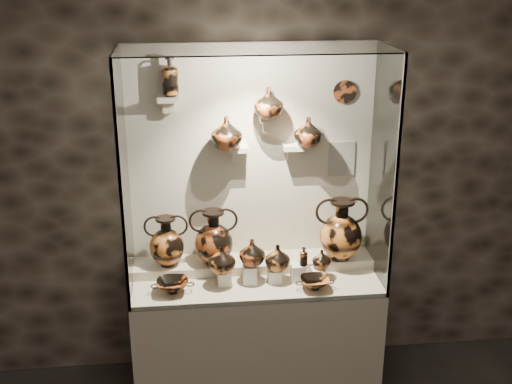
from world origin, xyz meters
The scene contains 36 objects.
wall_back centered at (0.00, 2.50, 1.60)m, with size 5.00×0.02×3.20m, color black.
plinth centered at (0.00, 2.18, 0.40)m, with size 1.70×0.60×0.80m, color beige.
front_tier centered at (0.00, 2.18, 0.82)m, with size 1.68×0.58×0.03m, color beige.
rear_tier centered at (0.00, 2.35, 0.85)m, with size 1.70×0.25×0.10m, color beige.
back_panel centered at (0.00, 2.50, 1.60)m, with size 1.70×0.03×1.60m, color beige.
glass_front centered at (0.00, 1.88, 1.60)m, with size 1.70×0.01×1.60m, color white.
glass_left centered at (-0.85, 2.18, 1.60)m, with size 0.01×0.60×1.60m, color white.
glass_right centered at (0.85, 2.18, 1.60)m, with size 0.01×0.60×1.60m, color white.
glass_top centered at (0.00, 2.18, 2.40)m, with size 1.70×0.60×0.01m, color white.
frame_post_left centered at (-0.84, 1.89, 1.60)m, with size 0.02×0.02×1.60m, color gray.
frame_post_right centered at (0.84, 1.89, 1.60)m, with size 0.02×0.02×1.60m, color gray.
pedestal_a centered at (-0.22, 2.13, 0.88)m, with size 0.09×0.09×0.10m, color silver.
pedestal_b centered at (-0.05, 2.13, 0.90)m, with size 0.09×0.09×0.13m, color silver.
pedestal_c centered at (0.12, 2.13, 0.88)m, with size 0.09×0.09×0.09m, color silver.
pedestal_d centered at (0.28, 2.13, 0.89)m, with size 0.09×0.09×0.12m, color silver.
pedestal_e centered at (0.42, 2.13, 0.87)m, with size 0.09×0.09×0.08m, color silver.
bracket_ul centered at (-0.55, 2.42, 2.05)m, with size 0.14×0.12×0.04m, color beige.
bracket_ca centered at (-0.10, 2.42, 1.70)m, with size 0.14×0.12×0.04m, color beige.
bracket_cb centered at (0.10, 2.42, 1.90)m, with size 0.10×0.12×0.04m, color beige.
bracket_cc centered at (0.28, 2.42, 1.70)m, with size 0.14×0.12×0.04m, color beige.
amphora_left centered at (-0.61, 2.33, 1.08)m, with size 0.29×0.29×0.36m, color #CB6D27, non-canonical shape.
amphora_mid centered at (-0.28, 2.31, 1.10)m, with size 0.32×0.32×0.40m, color #96411A, non-canonical shape.
amphora_right centered at (0.61, 2.29, 1.12)m, with size 0.36×0.36×0.45m, color #CB6D27, non-canonical shape.
jug_a centered at (-0.24, 2.11, 1.03)m, with size 0.18×0.18×0.19m, color #CB6D27.
jug_b centered at (-0.03, 2.15, 1.05)m, with size 0.18×0.18×0.18m, color #96411A.
jug_c centered at (0.14, 2.13, 1.01)m, with size 0.17×0.17×0.18m, color #CB6D27.
jug_e centered at (0.45, 2.15, 0.98)m, with size 0.13×0.13×0.13m, color #CB6D27.
lekythos_small centered at (0.32, 2.11, 1.03)m, with size 0.07×0.07×0.15m, color #96411A, non-canonical shape.
kylix_left centered at (-0.57, 2.05, 0.88)m, with size 0.27×0.23×0.11m, color #96411A, non-canonical shape.
kylix_right centered at (0.37, 2.00, 0.88)m, with size 0.25×0.21×0.10m, color #CB6D27, non-canonical shape.
lekythos_tall centered at (-0.53, 2.41, 2.21)m, with size 0.11×0.11×0.29m, color #CB6D27, non-canonical shape.
ovoid_vase_a centered at (-0.18, 2.37, 1.83)m, with size 0.21×0.21×0.22m, color #96411A.
ovoid_vase_b centered at (0.10, 2.37, 2.02)m, with size 0.19×0.19×0.20m, color #96411A.
ovoid_vase_c centered at (0.37, 2.38, 1.82)m, with size 0.19×0.19×0.20m, color #96411A.
wall_plate centered at (0.64, 2.47, 2.06)m, with size 0.16×0.16×0.02m, color #943F1D.
info_placard centered at (0.64, 2.47, 1.58)m, with size 0.19×0.01×0.25m, color beige.
Camera 1 is at (-0.43, -1.74, 2.91)m, focal length 45.00 mm.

